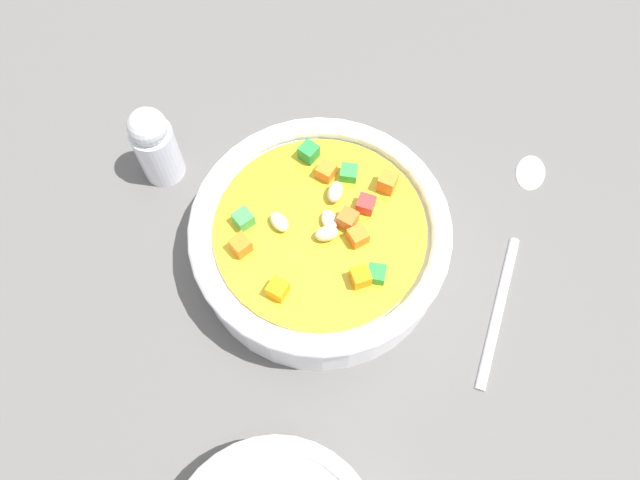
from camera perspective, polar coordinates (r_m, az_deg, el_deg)
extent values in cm
cube|color=#565451|center=(52.40, 0.00, -1.63)|extent=(140.00, 140.00, 2.00)
cylinder|color=white|center=(49.58, 0.00, -0.21)|extent=(19.82, 19.82, 4.17)
torus|color=white|center=(47.26, 0.00, 1.12)|extent=(20.27, 20.27, 1.64)
cylinder|color=gold|center=(47.52, 0.00, 0.96)|extent=(16.49, 16.49, 0.40)
cube|color=orange|center=(49.13, 0.56, 6.37)|extent=(1.73, 1.73, 1.19)
ellipsoid|color=beige|center=(47.12, -3.78, 1.69)|extent=(1.88, 1.25, 1.03)
cube|color=orange|center=(44.78, -3.90, -4.55)|extent=(1.74, 1.74, 1.28)
ellipsoid|color=#CABC8D|center=(46.38, 0.12, 0.29)|extent=(1.79, 2.14, 1.17)
cube|color=orange|center=(44.98, 3.26, -3.75)|extent=(1.63, 1.63, 1.31)
cube|color=orange|center=(48.65, 6.33, 5.21)|extent=(1.79, 1.79, 1.54)
cube|color=red|center=(47.82, 4.25, 3.31)|extent=(1.83, 1.83, 1.10)
cube|color=#D56023|center=(46.99, 2.57, 1.93)|extent=(1.73, 1.73, 1.35)
cube|color=green|center=(47.39, -7.08, 1.94)|extent=(1.38, 1.38, 1.22)
cube|color=orange|center=(46.36, -7.31, -0.49)|extent=(1.44, 1.44, 1.36)
cube|color=green|center=(45.46, 5.22, -3.12)|extent=(1.85, 1.85, 1.00)
ellipsoid|color=beige|center=(48.14, 1.40, 4.45)|extent=(2.08, 2.16, 1.25)
ellipsoid|color=beige|center=(47.35, 0.55, 2.23)|extent=(2.12, 1.73, 0.87)
cube|color=green|center=(49.23, 2.67, 6.20)|extent=(1.85, 1.85, 0.97)
cube|color=orange|center=(46.46, 3.53, 0.37)|extent=(1.43, 1.43, 1.24)
cube|color=#25883A|center=(49.99, -1.03, 8.10)|extent=(1.64, 1.64, 1.36)
cylinder|color=silver|center=(51.24, 16.18, -6.17)|extent=(8.49, 11.18, 0.83)
ellipsoid|color=silver|center=(57.81, 18.92, 6.10)|extent=(4.26, 4.49, 0.89)
cylinder|color=silver|center=(54.62, -14.68, 7.82)|extent=(3.57, 3.57, 5.66)
sphere|color=silver|center=(51.72, -15.62, 10.00)|extent=(3.21, 3.21, 3.21)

